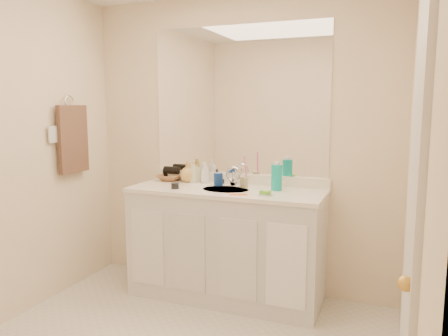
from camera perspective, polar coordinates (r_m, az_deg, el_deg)
wall_back at (r=3.61m, az=1.90°, el=3.04°), size 2.60×0.02×2.40m
wall_right at (r=2.11m, az=23.76°, el=-1.28°), size 0.02×2.60×2.40m
vanity_cabinet at (r=3.51m, az=0.31°, el=-10.04°), size 1.50×0.55×0.85m
countertop at (r=3.40m, az=0.31°, el=-2.98°), size 1.52×0.57×0.03m
backsplash at (r=3.63m, az=1.80°, el=-1.39°), size 1.52×0.03×0.08m
sink_basin at (r=3.38m, az=0.19°, el=-2.99°), size 0.37×0.37×0.02m
faucet at (r=3.53m, az=1.25°, el=-1.40°), size 0.02×0.02×0.11m
mirror at (r=3.59m, az=1.90°, el=8.77°), size 1.48×0.01×1.20m
blue_mug at (r=3.52m, az=-0.76°, el=-1.49°), size 0.08×0.08×0.10m
tan_cup at (r=3.45m, az=2.65°, el=-1.86°), size 0.07×0.07×0.08m
toothbrush at (r=3.43m, az=2.82°, el=-0.10°), size 0.02×0.04×0.20m
mouthwash_bottle at (r=3.35m, az=6.88°, el=-1.23°), size 0.10×0.10×0.20m
soap_dish at (r=3.15m, az=5.40°, el=-3.53°), size 0.09×0.07×0.01m
green_soap at (r=3.15m, az=5.40°, el=-3.18°), size 0.08×0.07×0.03m
orange_comb at (r=3.17m, az=1.88°, el=-3.47°), size 0.13×0.08×0.01m
dark_jar at (r=3.42m, az=-6.42°, el=-2.33°), size 0.07×0.07×0.04m
soap_bottle_white at (r=3.65m, az=-2.50°, el=-0.57°), size 0.09×0.09×0.18m
soap_bottle_cream at (r=3.69m, az=-3.99°, el=-0.43°), size 0.10×0.10×0.18m
soap_bottle_yellow at (r=3.71m, az=-4.72°, el=-0.47°), size 0.16×0.16×0.18m
wicker_basket at (r=3.80m, az=-7.11°, el=-1.23°), size 0.23×0.23×0.05m
hair_dryer at (r=3.78m, az=-6.86°, el=-0.29°), size 0.14×0.07×0.07m
towel_ring at (r=3.78m, az=-19.56°, el=8.12°), size 0.01×0.11×0.11m
hand_towel at (r=3.78m, az=-19.12°, el=3.59°), size 0.04×0.32×0.55m
switch_plate at (r=3.64m, az=-21.46°, el=4.11°), size 0.01×0.08×0.13m
door at (r=1.86m, az=23.35°, el=-8.79°), size 0.02×0.82×2.00m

